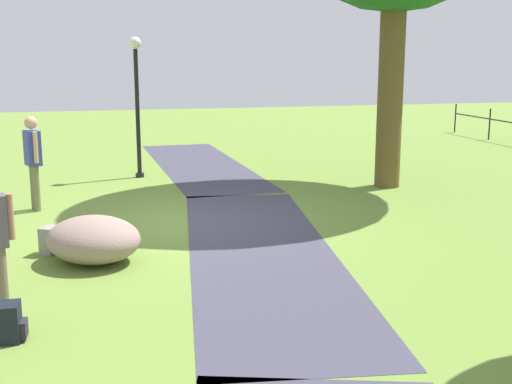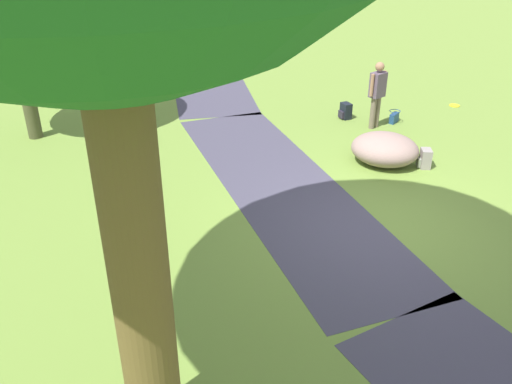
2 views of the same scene
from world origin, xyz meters
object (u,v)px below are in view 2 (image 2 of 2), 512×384
Objects in this scene: spare_backpack_on_lawn at (345,111)px; handbag_on_grass at (394,117)px; woman_with_handbag at (377,91)px; lawn_boulder at (385,149)px; frisbee_on_grass at (454,105)px; backpack_by_boulder at (425,159)px.

handbag_on_grass is at bearing -131.71° from spare_backpack_on_lawn.
woman_with_handbag is 4.40× the size of handbag_on_grass.
woman_with_handbag is 1.13m from spare_backpack_on_lawn.
frisbee_on_grass is (1.91, -4.01, -0.31)m from lawn_boulder.
lawn_boulder is 2.11m from woman_with_handbag.
frisbee_on_grass is (-0.61, -3.16, -0.18)m from spare_backpack_on_lawn.
lawn_boulder is 4.45m from frisbee_on_grass.
lawn_boulder is at bearing 147.06° from woman_with_handbag.
spare_backpack_on_lawn is 1.45× the size of frisbee_on_grass.
handbag_on_grass is 2.27m from frisbee_on_grass.
spare_backpack_on_lawn is (0.82, 0.25, -0.73)m from woman_with_handbag.
backpack_by_boulder is at bearing -131.55° from lawn_boulder.
frisbee_on_grass is (0.21, -2.91, -0.91)m from woman_with_handbag.
lawn_boulder reaches higher than frisbee_on_grass.
woman_with_handbag is 4.00× the size of spare_backpack_on_lawn.
frisbee_on_grass is at bearing -54.07° from backpack_by_boulder.
woman_with_handbag reaches higher than lawn_boulder.
handbag_on_grass is 1.20m from spare_backpack_on_lawn.
backpack_by_boulder is 1.00× the size of spare_backpack_on_lawn.
frisbee_on_grass is (0.19, -2.26, -0.13)m from handbag_on_grass.
frisbee_on_grass is at bearing -85.22° from handbag_on_grass.
lawn_boulder reaches higher than handbag_on_grass.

